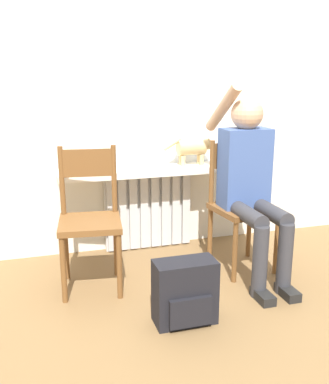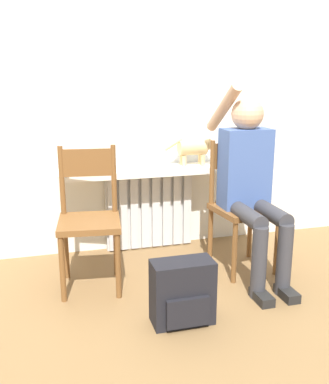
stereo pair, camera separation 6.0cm
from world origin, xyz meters
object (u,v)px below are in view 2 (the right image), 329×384
chair_right (241,204)px  backpack (183,293)px  chair_left (89,216)px  cat (195,148)px  person (251,178)px

chair_right → backpack: bearing=-142.5°
chair_left → cat: size_ratio=2.27×
person → cat: (-0.21, 0.59, 0.13)m
chair_right → chair_left: bearing=173.1°
person → chair_left: bearing=173.9°
chair_right → person: 0.25m
chair_left → chair_right: same height
chair_left → cat: 1.07m
chair_left → person: bearing=1.1°
chair_right → person: person is taller
chair_left → backpack: 0.84m
chair_left → chair_right: (1.10, 0.00, 0.00)m
chair_left → cat: chair_left is taller
chair_right → person: bearing=-94.3°
cat → backpack: bearing=-112.0°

